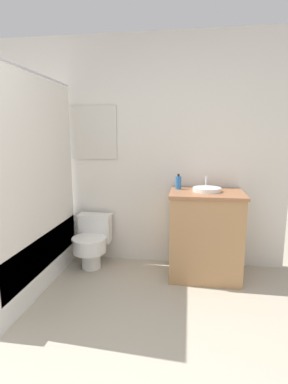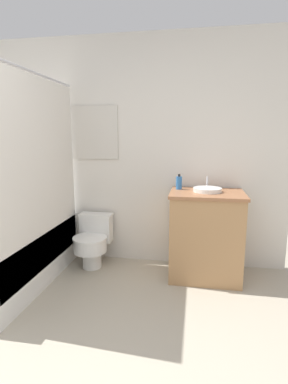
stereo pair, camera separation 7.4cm
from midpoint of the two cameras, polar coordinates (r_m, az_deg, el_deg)
wall_back at (r=3.38m, az=-3.50°, el=7.53°), size 3.43×0.07×2.50m
shower_area at (r=3.19m, az=-23.03°, el=-10.82°), size 0.56×1.55×1.98m
toilet at (r=3.41m, az=-10.50°, el=-9.09°), size 0.37×0.49×0.57m
vanity at (r=3.15m, az=10.91°, el=-7.92°), size 0.73×0.57×0.89m
sink at (r=3.06m, az=11.20°, el=0.49°), size 0.28×0.32×0.13m
soap_bottle at (r=3.14m, az=5.89°, el=1.81°), size 0.06×0.06×0.16m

